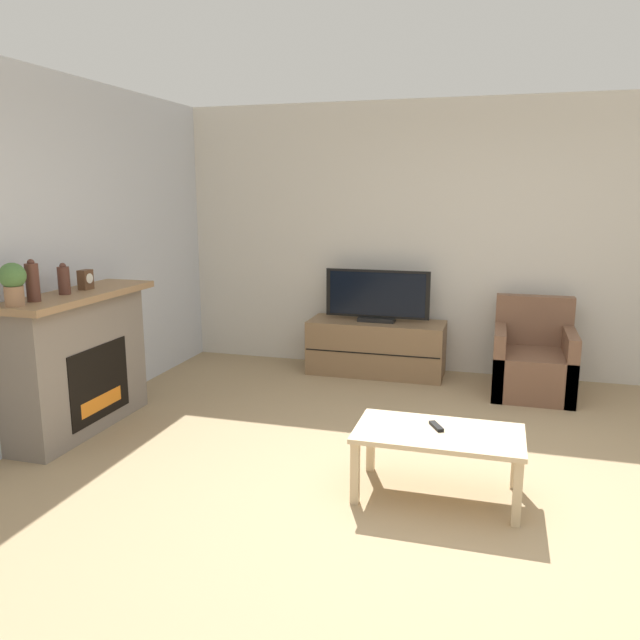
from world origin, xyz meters
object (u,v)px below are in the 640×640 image
Objects in this scene: mantel_vase_left at (32,282)px; mantel_vase_centre_left at (64,280)px; tv at (377,298)px; potted_plant at (13,282)px; fireplace at (78,361)px; armchair at (533,363)px; tv_stand at (376,347)px; remote at (436,426)px; coffee_table at (438,440)px; mantel_clock at (86,280)px.

mantel_vase_left is 0.32m from mantel_vase_centre_left.
mantel_vase_centre_left is at bearing -130.37° from tv.
potted_plant is at bearing -90.00° from mantel_vase_centre_left.
mantel_vase_left reaches higher than fireplace.
armchair is at bearing 29.19° from fireplace.
mantel_vase_centre_left is (-0.00, 0.32, -0.03)m from mantel_vase_left.
mantel_vase_left is 0.21× the size of tv_stand.
tv_stand is at bearing 171.58° from armchair.
tv is 6.88× the size of remote.
fireplace reaches higher than armchair.
potted_plant is at bearing 158.81° from remote.
coffee_table is at bearing -105.84° from armchair.
armchair is at bearing 27.47° from mantel_clock.
mantel_vase_centre_left is at bearing -90.18° from mantel_clock.
potted_plant is 0.21× the size of tv_stand.
tv reaches higher than tv_stand.
mantel_clock reaches higher than tv_stand.
mantel_vase_centre_left is 0.50m from potted_plant.
tv is 1.21× the size of armchair.
tv_stand is (1.89, 1.98, -0.89)m from mantel_clock.
armchair is (3.39, 2.32, -0.94)m from mantel_vase_left.
mantel_clock is at bearing -133.67° from tv_stand.
armchair is at bearing -8.42° from tv_stand.
mantel_clock is 0.74m from potted_plant.
remote is (0.84, -2.41, 0.15)m from tv_stand.
tv_stand is (1.91, 2.12, -0.28)m from fireplace.
armchair is (1.49, -0.22, -0.50)m from tv.
fireplace is 9.38× the size of mantel_clock.
mantel_vase_centre_left is 2.84m from remote.
tv_stand is at bearing 81.50° from remote.
mantel_clock is at bearing 82.90° from fireplace.
potted_plant reaches higher than tv.
armchair reaches higher than remote.
mantel_vase_centre_left is 1.54× the size of mantel_clock.
tv is 1.05× the size of coffee_table.
mantel_clock is (0.00, 0.56, -0.06)m from mantel_vase_left.
mantel_vase_left reaches higher than potted_plant.
mantel_clock is 0.14× the size of tv.
mantel_vase_left is at bearing 155.14° from remote.
fireplace is 4.83× the size of mantel_vase_left.
tv is (1.91, 2.12, 0.23)m from fireplace.
tv is (1.89, 2.23, -0.41)m from mantel_vase_centre_left.
tv_stand is at bearing 53.36° from mantel_vase_left.
remote is at bearing -8.91° from mantel_clock.
coffee_table is 0.09m from remote.
potted_plant is at bearing -90.06° from mantel_clock.
remote is (-0.66, -2.19, 0.14)m from armchair.
tv_stand is 2.56m from remote.
tv is (1.89, 2.72, -0.46)m from potted_plant.
mantel_clock is (0.00, 0.25, -0.03)m from mantel_vase_centre_left.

